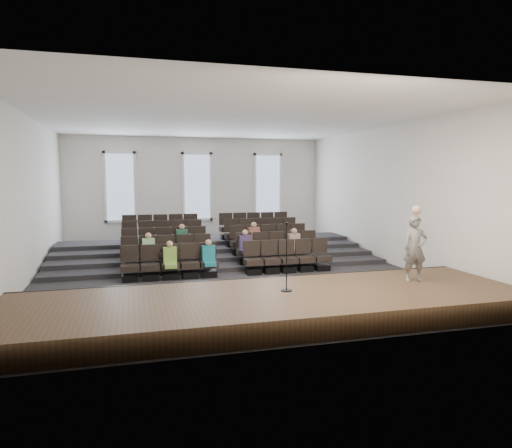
% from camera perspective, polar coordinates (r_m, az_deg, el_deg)
% --- Properties ---
extents(ground, '(14.00, 14.00, 0.00)m').
position_cam_1_polar(ground, '(15.28, -3.58, -5.98)').
color(ground, black).
rests_on(ground, ground).
extents(ceiling, '(12.00, 14.00, 0.02)m').
position_cam_1_polar(ceiling, '(15.08, -3.71, 13.00)').
color(ceiling, white).
rests_on(ceiling, ground).
extents(wall_back, '(12.00, 0.04, 5.00)m').
position_cam_1_polar(wall_back, '(21.89, -7.39, 4.13)').
color(wall_back, silver).
rests_on(wall_back, ground).
extents(wall_front, '(12.00, 0.04, 5.00)m').
position_cam_1_polar(wall_front, '(8.24, 6.33, 1.48)').
color(wall_front, silver).
rests_on(wall_front, ground).
extents(wall_left, '(0.04, 14.00, 5.00)m').
position_cam_1_polar(wall_left, '(14.97, -26.87, 2.81)').
color(wall_left, silver).
rests_on(wall_left, ground).
extents(wall_right, '(0.04, 14.00, 5.00)m').
position_cam_1_polar(wall_right, '(17.24, 16.39, 3.51)').
color(wall_right, silver).
rests_on(wall_right, ground).
extents(stage, '(11.80, 3.60, 0.50)m').
position_cam_1_polar(stage, '(10.42, 2.23, -10.16)').
color(stage, '#47321E').
rests_on(stage, ground).
extents(stage_lip, '(11.80, 0.06, 0.52)m').
position_cam_1_polar(stage_lip, '(12.07, -0.33, -7.94)').
color(stage_lip, black).
rests_on(stage_lip, ground).
extents(risers, '(11.80, 4.80, 0.60)m').
position_cam_1_polar(risers, '(18.31, -5.62, -3.41)').
color(risers, black).
rests_on(risers, ground).
extents(seating_rows, '(6.80, 4.70, 1.67)m').
position_cam_1_polar(seating_rows, '(16.65, -4.68, -2.63)').
color(seating_rows, black).
rests_on(seating_rows, ground).
extents(windows, '(8.44, 0.10, 3.24)m').
position_cam_1_polar(windows, '(21.82, -7.37, 4.65)').
color(windows, white).
rests_on(windows, wall_back).
extents(audience, '(5.45, 2.64, 1.10)m').
position_cam_1_polar(audience, '(15.52, -4.94, -2.69)').
color(audience, '#7DAE45').
rests_on(audience, seating_rows).
extents(speaker, '(0.67, 0.51, 1.66)m').
position_cam_1_polar(speaker, '(12.24, 19.27, -2.91)').
color(speaker, slate).
rests_on(speaker, stage).
extents(mic_stand, '(0.27, 0.27, 1.62)m').
position_cam_1_polar(mic_stand, '(10.62, 3.83, -5.82)').
color(mic_stand, black).
rests_on(mic_stand, stage).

